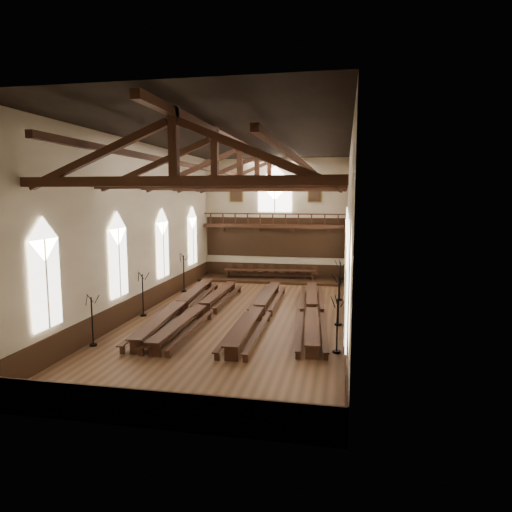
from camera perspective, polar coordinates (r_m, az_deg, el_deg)
The scene contains 21 objects.
ground at distance 26.54m, azimuth -1.93°, elevation -7.56°, with size 26.00×26.00×0.00m, color brown.
room_walls at distance 25.63m, azimuth -2.00°, elevation 6.53°, with size 26.00×26.00×26.00m.
wainscot_band at distance 26.39m, azimuth -1.94°, elevation -6.30°, with size 12.00×26.00×1.20m.
side_windows at distance 25.82m, azimuth -1.97°, elevation 0.49°, with size 11.85×19.80×4.50m.
end_window at distance 38.30m, azimuth 2.37°, elevation 8.00°, with size 2.80×0.12×3.80m.
minstrels_gallery at distance 38.19m, azimuth 2.29°, elevation 3.02°, with size 11.80×1.24×3.70m.
portraits at distance 38.30m, azimuth 2.37°, elevation 7.81°, with size 7.75×0.09×1.45m.
roof_trusses at distance 25.66m, azimuth -2.02°, elevation 10.45°, with size 11.70×25.70×2.80m.
refectory_row_a at distance 27.32m, azimuth -9.41°, elevation -5.99°, with size 2.12×14.76×0.78m.
refectory_row_b at distance 26.57m, azimuth -6.74°, elevation -6.40°, with size 1.48×14.23×0.73m.
refectory_row_c at distance 25.96m, azimuth 0.31°, elevation -6.66°, with size 1.63×14.37×0.74m.
refectory_row_d at distance 26.29m, azimuth 6.95°, elevation -6.58°, with size 1.92×14.15×0.71m.
dais at distance 37.47m, azimuth 1.73°, elevation -2.94°, with size 11.40×3.04×0.20m, color #331C0F.
high_table at distance 37.35m, azimuth 1.74°, elevation -1.89°, with size 7.55×1.56×0.70m.
high_chairs at distance 38.08m, azimuth 1.92°, elevation -1.82°, with size 7.62×0.43×0.95m.
candelabrum_left_near at distance 22.62m, azimuth -19.74°, elevation -8.74°, with size 0.71×0.73×2.44m.
candelabrum_left_mid at distance 27.22m, azimuth -13.93°, elevation -5.68°, with size 0.74×0.79×2.59m.
candelabrum_left_far at distance 33.39m, azimuth -9.00°, elevation -3.00°, with size 0.76×0.87×2.82m.
candelabrum_right_near at distance 20.71m, azimuth 10.08°, elevation -9.78°, with size 0.76×0.77×2.58m.
candelabrum_right_mid at distance 24.96m, azimuth 10.26°, elevation -6.64°, with size 0.84×0.79×2.78m.
candelabrum_right_far at distance 30.81m, azimuth 10.42°, elevation -3.97°, with size 0.82×0.78×2.72m.
Camera 1 is at (5.75, -24.97, 6.90)m, focal length 32.00 mm.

